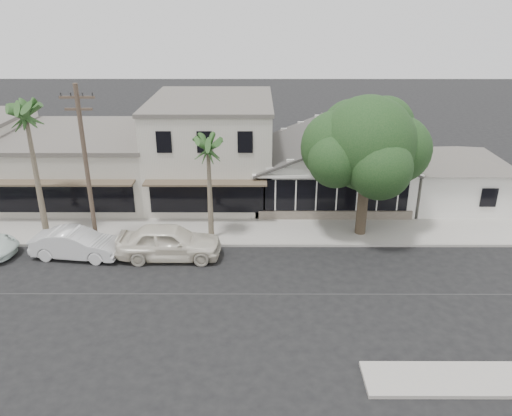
{
  "coord_description": "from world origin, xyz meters",
  "views": [
    {
      "loc": [
        0.11,
        -20.15,
        12.82
      ],
      "look_at": [
        0.05,
        6.0,
        1.91
      ],
      "focal_mm": 35.0,
      "sensor_mm": 36.0,
      "label": 1
    }
  ],
  "objects_px": {
    "car_0": "(169,242)",
    "car_1": "(76,244)",
    "utility_pole": "(86,164)",
    "shade_tree": "(366,145)"
  },
  "relations": [
    {
      "from": "car_0",
      "to": "car_1",
      "type": "xyz_separation_m",
      "value": [
        -5.0,
        0.06,
        -0.16
      ]
    },
    {
      "from": "car_0",
      "to": "car_1",
      "type": "distance_m",
      "value": 5.0
    },
    {
      "from": "utility_pole",
      "to": "car_1",
      "type": "relative_size",
      "value": 1.9
    },
    {
      "from": "car_0",
      "to": "shade_tree",
      "type": "height_order",
      "value": "shade_tree"
    },
    {
      "from": "car_1",
      "to": "shade_tree",
      "type": "height_order",
      "value": "shade_tree"
    },
    {
      "from": "car_1",
      "to": "shade_tree",
      "type": "distance_m",
      "value": 16.63
    },
    {
      "from": "car_0",
      "to": "utility_pole",
      "type": "bearing_deg",
      "value": 70.86
    },
    {
      "from": "utility_pole",
      "to": "car_1",
      "type": "height_order",
      "value": "utility_pole"
    },
    {
      "from": "car_0",
      "to": "shade_tree",
      "type": "distance_m",
      "value": 11.98
    },
    {
      "from": "utility_pole",
      "to": "shade_tree",
      "type": "height_order",
      "value": "utility_pole"
    }
  ]
}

